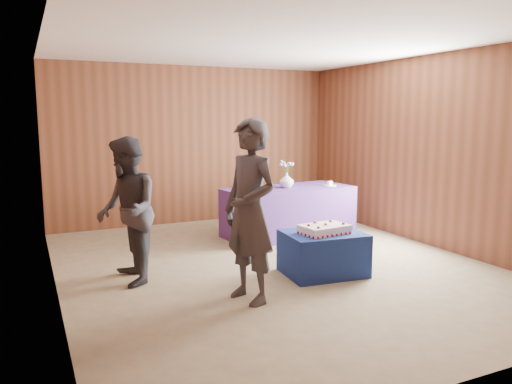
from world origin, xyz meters
TOP-DOWN VIEW (x-y plane):
  - ground at (0.00, 0.00)m, footprint 6.00×6.00m
  - room_shell at (0.00, 0.00)m, footprint 5.04×6.04m
  - cake_table at (0.39, -0.52)m, footprint 0.96×0.78m
  - serving_table at (0.97, 1.38)m, footprint 2.08×1.11m
  - sheet_cake at (0.37, -0.56)m, footprint 0.60×0.44m
  - vase at (0.93, 1.39)m, footprint 0.27×0.27m
  - flower_spray at (0.93, 1.39)m, footprint 0.23×0.23m
  - platter at (0.34, 1.35)m, footprint 0.43×0.43m
  - plate at (1.66, 1.29)m, footprint 0.22×0.22m
  - cake_slice at (1.66, 1.29)m, footprint 0.08×0.07m
  - knife at (1.73, 1.16)m, footprint 0.26×0.09m
  - guest_left at (-0.74, -0.93)m, footprint 0.60×0.76m
  - guest_right at (-1.75, 0.12)m, footprint 0.64×0.81m

SIDE VIEW (x-z plane):
  - ground at x=0.00m, z-range 0.00..0.00m
  - cake_table at x=0.39m, z-range 0.00..0.50m
  - serving_table at x=0.97m, z-range 0.00..0.75m
  - sheet_cake at x=0.37m, z-range 0.48..0.61m
  - knife at x=1.73m, z-range 0.75..0.75m
  - plate at x=1.66m, z-range 0.75..0.76m
  - platter at x=0.34m, z-range 0.75..0.77m
  - cake_slice at x=1.66m, z-range 0.75..0.84m
  - guest_right at x=-1.75m, z-range 0.00..1.63m
  - vase at x=0.93m, z-range 0.75..0.98m
  - guest_left at x=-0.74m, z-range 0.00..1.83m
  - flower_spray at x=0.93m, z-range 1.04..1.21m
  - room_shell at x=0.00m, z-range 0.44..3.16m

